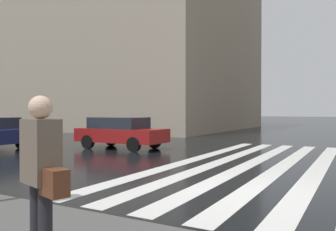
% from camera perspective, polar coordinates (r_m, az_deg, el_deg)
% --- Properties ---
extents(ground_plane, '(220.00, 220.00, 0.00)m').
position_cam_1_polar(ground_plane, '(7.54, 11.24, -12.21)').
color(ground_plane, black).
extents(zebra_crossing, '(13.00, 7.50, 0.01)m').
position_cam_1_polar(zebra_crossing, '(11.23, 21.19, -7.95)').
color(zebra_crossing, silver).
rests_on(zebra_crossing, ground_plane).
extents(haussmann_block_mid, '(19.21, 22.49, 24.14)m').
position_cam_1_polar(haussmann_block_mid, '(37.21, -6.48, 16.50)').
color(haussmann_block_mid, tan).
rests_on(haussmann_block_mid, ground_plane).
extents(car_red, '(1.85, 4.10, 1.41)m').
position_cam_1_polar(car_red, '(15.68, -7.88, -2.70)').
color(car_red, maroon).
rests_on(car_red, ground_plane).
extents(pedestrian_far_down_pavement, '(0.37, 0.65, 1.68)m').
position_cam_1_polar(pedestrian_far_down_pavement, '(3.43, -20.19, -8.63)').
color(pedestrian_far_down_pavement, '#6B5B4C').
rests_on(pedestrian_far_down_pavement, sidewalk_pavement).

